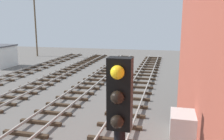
{
  "coord_description": "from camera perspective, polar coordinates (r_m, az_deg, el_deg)",
  "views": [
    {
      "loc": [
        3.87,
        -5.48,
        5.71
      ],
      "look_at": [
        -0.62,
        12.95,
        1.84
      ],
      "focal_mm": 38.55,
      "sensor_mm": 36.0,
      "label": 1
    }
  ],
  "objects": [
    {
      "name": "utility_pole_far",
      "position": [
        41.3,
        -17.67,
        9.92
      ],
      "size": [
        1.8,
        0.24,
        9.47
      ],
      "color": "brown",
      "rests_on": "ground"
    }
  ]
}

